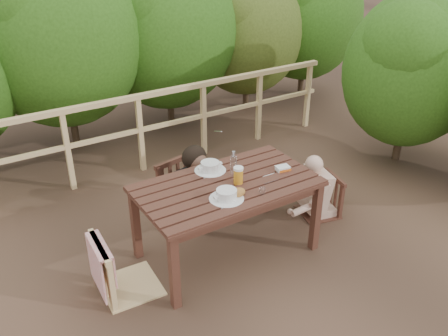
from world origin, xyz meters
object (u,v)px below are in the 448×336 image
bottle (233,164)px  woman (185,158)px  butter_tub (283,169)px  soup_near (227,195)px  table (227,219)px  beer_glass (238,176)px  bread_roll (238,192)px  diner_right (325,165)px  soup_far (210,167)px  tumbler (262,191)px  chair_left (125,240)px  chair_far (186,168)px  chair_right (321,180)px

bottle → woman: bearing=95.8°
bottle → butter_tub: 0.49m
woman → soup_near: 1.15m
woman → bottle: 0.86m
table → beer_glass: bearing=-27.5°
bread_roll → butter_tub: (0.61, 0.15, -0.01)m
diner_right → beer_glass: (-1.16, -0.10, 0.26)m
soup_near → soup_far: (0.14, 0.51, -0.00)m
bottle → tumbler: bottle is taller
bottle → chair_left: bearing=-176.7°
chair_far → chair_right: size_ratio=1.24×
soup_near → chair_left: bearing=163.8°
diner_right → chair_left: bearing=103.6°
chair_right → beer_glass: beer_glass is taller
chair_far → bottle: size_ratio=3.84×
bread_roll → bottle: size_ratio=0.51×
bread_roll → chair_right: bearing=12.4°
diner_right → soup_far: 1.29m
bread_roll → tumbler: size_ratio=1.96×
soup_far → butter_tub: soup_far is taller
soup_near → bread_roll: bearing=-0.6°
soup_far → butter_tub: bearing=-31.9°
soup_near → beer_glass: 0.29m
chair_far → tumbler: chair_far is taller
chair_right → woman: 1.46m
diner_right → tumbler: size_ratio=17.03×
woman → diner_right: 1.47m
chair_right → bottle: 1.19m
table → tumbler: (0.17, -0.31, 0.41)m
chair_far → butter_tub: bearing=-72.0°
chair_far → chair_left: bearing=-151.6°
chair_right → butter_tub: size_ratio=6.30×
woman → soup_far: (-0.05, -0.61, 0.18)m
table → butter_tub: bearing=-6.7°
chair_far → woman: woman is taller
table → diner_right: bearing=2.5°
soup_near → soup_far: 0.53m
chair_left → woman: (1.03, 0.88, 0.11)m
chair_left → chair_far: 1.34m
table → bread_roll: size_ratio=12.18×
woman → soup_far: bearing=74.3°
chair_right → chair_far: bearing=-112.4°
woman → tumbler: size_ratio=18.10×
table → chair_far: 0.90m
table → soup_far: size_ratio=5.43×
chair_far → chair_right: bearing=-46.7°
chair_left → soup_far: (0.99, 0.27, 0.29)m
chair_left → table: bearing=-88.7°
beer_glass → butter_tub: size_ratio=1.33×
table → diner_right: size_ratio=1.40×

